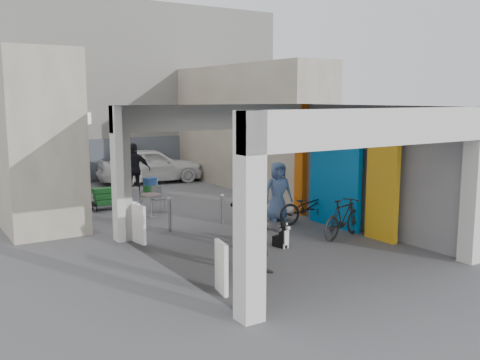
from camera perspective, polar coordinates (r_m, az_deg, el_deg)
ground at (r=14.01m, az=2.25°, el=-6.52°), size 90.00×90.00×0.00m
arcade_canopy at (r=13.25m, az=6.26°, el=2.69°), size 6.40×6.45×6.40m
far_building at (r=26.25m, az=-15.56°, el=9.13°), size 18.00×4.08×8.00m
plaza_bldg_left at (r=18.91m, az=-22.69°, el=4.49°), size 2.00×9.00×5.00m
plaza_bldg_right at (r=22.27m, az=0.84°, el=5.72°), size 2.00×9.00×5.00m
bollard_left at (r=15.03m, az=-7.52°, el=-3.70°), size 0.09×0.09×0.93m
bollard_center at (r=15.79m, az=-1.89°, el=-3.16°), size 0.09×0.09×0.86m
bollard_right at (r=16.72m, az=2.14°, el=-2.56°), size 0.09×0.09×0.81m
advert_board_near at (r=10.30m, az=-1.97°, el=-9.28°), size 0.19×0.56×1.00m
advert_board_far at (r=13.91m, az=-10.70°, el=-4.63°), size 0.17×0.56×1.00m
cafe_set at (r=17.23m, az=-10.16°, el=-2.72°), size 1.39×1.12×0.84m
produce_stand at (r=18.38m, az=-13.93°, el=-2.18°), size 1.07×0.58×0.71m
crate_stack at (r=21.39m, az=-9.54°, el=-0.51°), size 0.53×0.47×0.56m
border_collie at (r=13.40m, az=4.58°, el=-6.02°), size 0.26×0.51×0.70m
man_with_dog at (r=13.32m, az=-0.07°, el=-3.24°), size 0.80×0.75×1.84m
man_back_turned at (r=11.26m, az=2.41°, el=-5.76°), size 0.98×0.84×1.75m
man_elderly at (r=16.18m, az=4.09°, el=-1.21°), size 0.97×0.73×1.79m
man_crates at (r=20.41m, az=-11.19°, el=1.05°), size 1.27×0.85×2.01m
bicycle_front at (r=15.93m, az=7.27°, el=-2.85°), size 1.98×0.93×1.00m
bicycle_rear at (r=14.48m, az=10.95°, el=-4.02°), size 1.83×0.93×1.06m
white_van at (r=23.66m, az=-9.57°, el=1.57°), size 4.71×2.40×1.54m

